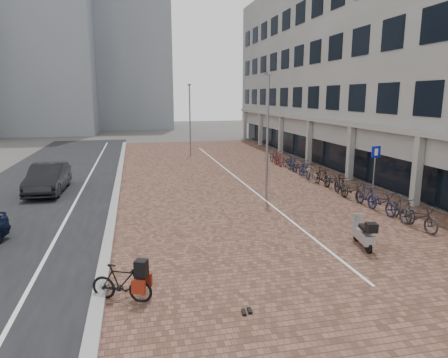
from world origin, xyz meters
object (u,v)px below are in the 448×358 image
hero_bike (122,282)px  scooter_front (363,233)px  car_dark (48,178)px  parking_sign (375,164)px

hero_bike → scooter_front: hero_bike is taller
car_dark → scooter_front: size_ratio=3.00×
scooter_front → car_dark: bearing=148.4°
hero_bike → scooter_front: 8.24m
scooter_front → parking_sign: (4.00, 5.68, 1.32)m
car_dark → scooter_front: car_dark is taller
car_dark → parking_sign: (16.16, -5.27, 1.08)m
car_dark → scooter_front: 16.37m
car_dark → hero_bike: 13.59m
car_dark → scooter_front: (12.16, -10.95, -0.24)m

